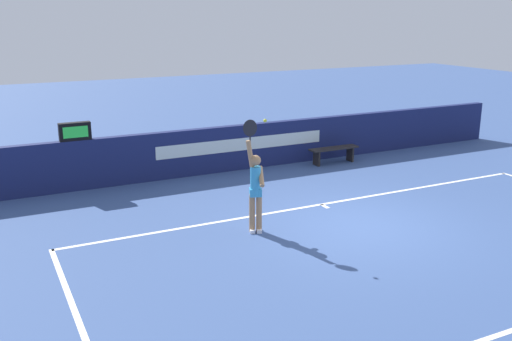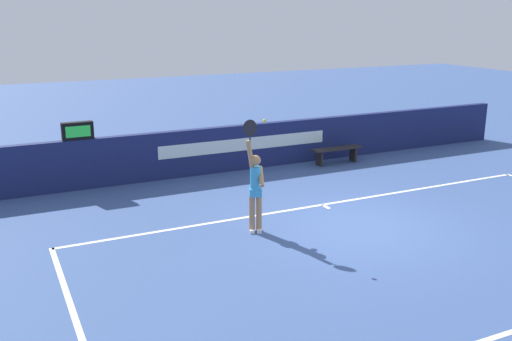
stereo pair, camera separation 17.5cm
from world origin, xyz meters
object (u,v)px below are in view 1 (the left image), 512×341
(tennis_ball, at_px, (265,121))
(courtside_bench_near, at_px, (334,151))
(speed_display, at_px, (75,131))
(tennis_player, at_px, (255,187))

(tennis_ball, xyz_separation_m, courtside_bench_near, (4.53, 4.28, -2.01))
(speed_display, relative_size, courtside_bench_near, 0.49)
(speed_display, xyz_separation_m, courtside_bench_near, (7.33, -0.65, -1.15))
(speed_display, bearing_deg, tennis_player, -59.25)
(tennis_player, bearing_deg, tennis_ball, -80.51)
(tennis_player, bearing_deg, courtside_bench_near, 40.82)
(tennis_player, xyz_separation_m, courtside_bench_near, (4.59, 3.96, -0.60))
(speed_display, height_order, tennis_player, tennis_player)
(speed_display, distance_m, tennis_ball, 5.73)
(tennis_player, height_order, courtside_bench_near, tennis_player)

